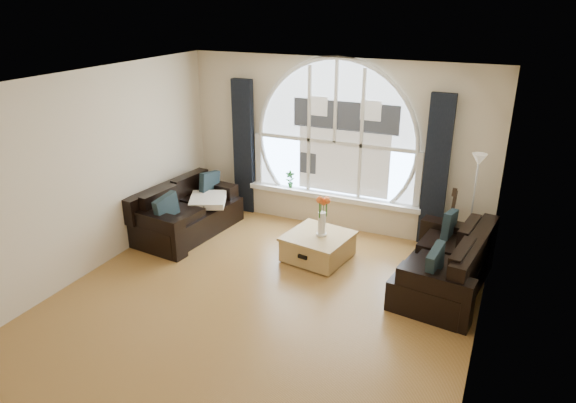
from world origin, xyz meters
The scene contains 21 objects.
ground centered at (0.00, 0.00, 0.00)m, with size 5.00×5.50×0.01m, color brown.
ceiling centered at (0.00, 0.00, 2.70)m, with size 5.00×5.50×0.01m, color silver.
wall_back centered at (0.00, 2.75, 1.35)m, with size 5.00×0.01×2.70m, color beige.
wall_front centered at (0.00, -2.75, 1.35)m, with size 5.00×0.01×2.70m, color beige.
wall_left centered at (-2.50, 0.00, 1.35)m, with size 0.01×5.50×2.70m, color beige.
wall_right centered at (2.50, 0.00, 1.35)m, with size 0.01×5.50×2.70m, color beige.
attic_slope centered at (2.20, 0.00, 2.35)m, with size 0.92×5.50×0.72m, color silver.
arched_window centered at (0.00, 2.72, 1.62)m, with size 2.60×0.06×2.15m, color silver.
window_sill centered at (0.00, 2.65, 0.51)m, with size 2.90×0.22×0.08m, color white.
window_frame centered at (0.00, 2.69, 1.62)m, with size 2.76×0.08×2.15m, color white.
neighbor_house centered at (0.15, 2.71, 1.50)m, with size 1.70×0.02×1.50m, color silver.
curtain_left centered at (-1.60, 2.63, 1.15)m, with size 0.35×0.12×2.30m, color black.
curtain_right centered at (1.60, 2.63, 1.15)m, with size 0.35×0.12×2.30m, color black.
sofa_left centered at (-1.98, 1.43, 0.40)m, with size 0.89×1.78×0.79m, color black.
sofa_right centered at (2.00, 1.34, 0.40)m, with size 0.88×1.76×0.78m, color black.
coffee_chest centered at (0.23, 1.44, 0.21)m, with size 0.86×0.86×0.42m, color #A88246.
throw_blanket centered at (-1.77, 1.69, 0.50)m, with size 0.55×0.55×0.10m, color silver.
vase_flowers centered at (0.27, 1.45, 0.77)m, with size 0.24×0.24×0.70m, color white.
floor_lamp centered at (2.19, 2.24, 0.80)m, with size 0.24×0.24×1.60m, color #B2B2B2.
guitar centered at (1.93, 2.39, 0.53)m, with size 0.36×0.24×1.06m, color #996428.
potted_plant centered at (-0.75, 2.65, 0.69)m, with size 0.15×0.10×0.29m, color #1E6023.
Camera 1 is at (2.57, -4.83, 3.55)m, focal length 32.31 mm.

